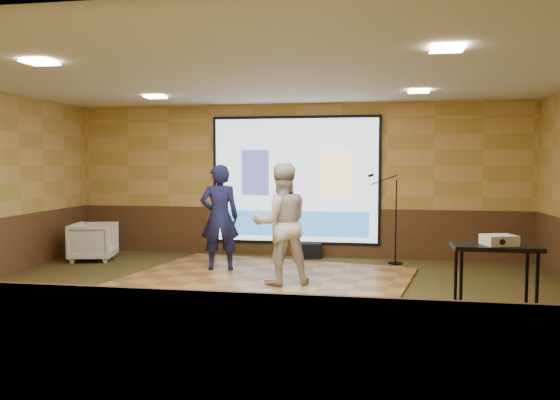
% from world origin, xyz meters
% --- Properties ---
extents(ground, '(9.00, 9.00, 0.00)m').
position_xyz_m(ground, '(0.00, 0.00, 0.00)').
color(ground, '#293216').
rests_on(ground, ground).
extents(room_shell, '(9.04, 7.04, 3.02)m').
position_xyz_m(room_shell, '(0.00, 0.00, 2.09)').
color(room_shell, tan).
rests_on(room_shell, ground).
extents(wainscot_back, '(9.00, 0.04, 0.95)m').
position_xyz_m(wainscot_back, '(0.00, 3.48, 0.47)').
color(wainscot_back, '#482918').
rests_on(wainscot_back, ground).
extents(wainscot_front, '(9.00, 0.04, 0.95)m').
position_xyz_m(wainscot_front, '(0.00, -3.48, 0.47)').
color(wainscot_front, '#482918').
rests_on(wainscot_front, ground).
extents(projector_screen, '(3.32, 0.06, 2.52)m').
position_xyz_m(projector_screen, '(0.00, 3.44, 1.47)').
color(projector_screen, black).
rests_on(projector_screen, room_shell).
extents(downlight_nw, '(0.32, 0.32, 0.02)m').
position_xyz_m(downlight_nw, '(-2.20, 1.80, 2.97)').
color(downlight_nw, '#FDE6BE').
rests_on(downlight_nw, room_shell).
extents(downlight_ne, '(0.32, 0.32, 0.02)m').
position_xyz_m(downlight_ne, '(2.20, 1.80, 2.97)').
color(downlight_ne, '#FDE6BE').
rests_on(downlight_ne, room_shell).
extents(downlight_sw, '(0.32, 0.32, 0.02)m').
position_xyz_m(downlight_sw, '(-2.20, -1.50, 2.97)').
color(downlight_sw, '#FDE6BE').
rests_on(downlight_sw, room_shell).
extents(downlight_se, '(0.32, 0.32, 0.02)m').
position_xyz_m(downlight_se, '(2.20, -1.50, 2.97)').
color(downlight_se, '#FDE6BE').
rests_on(downlight_se, room_shell).
extents(dance_floor, '(4.87, 4.05, 0.03)m').
position_xyz_m(dance_floor, '(-0.14, 1.23, 0.02)').
color(dance_floor, '#A7793D').
rests_on(dance_floor, ground).
extents(player_left, '(0.75, 0.60, 1.79)m').
position_xyz_m(player_left, '(-1.06, 1.73, 0.92)').
color(player_left, '#151842').
rests_on(player_left, dance_floor).
extents(player_right, '(1.08, 0.97, 1.81)m').
position_xyz_m(player_right, '(0.15, 0.83, 0.94)').
color(player_right, beige).
rests_on(player_right, dance_floor).
extents(av_table, '(0.91, 0.48, 0.96)m').
position_xyz_m(av_table, '(2.82, -0.95, 0.67)').
color(av_table, black).
rests_on(av_table, ground).
extents(projector, '(0.39, 0.36, 0.11)m').
position_xyz_m(projector, '(2.85, -0.96, 1.01)').
color(projector, silver).
rests_on(projector, av_table).
extents(mic_stand, '(0.65, 0.27, 1.66)m').
position_xyz_m(mic_stand, '(1.87, 2.93, 0.49)').
color(mic_stand, black).
rests_on(mic_stand, ground).
extents(banquet_chair, '(0.95, 0.93, 0.72)m').
position_xyz_m(banquet_chair, '(-3.68, 2.31, 0.36)').
color(banquet_chair, gray).
rests_on(banquet_chair, ground).
extents(duffel_bag, '(0.54, 0.43, 0.29)m').
position_xyz_m(duffel_bag, '(0.29, 3.25, 0.15)').
color(duffel_bag, black).
rests_on(duffel_bag, ground).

